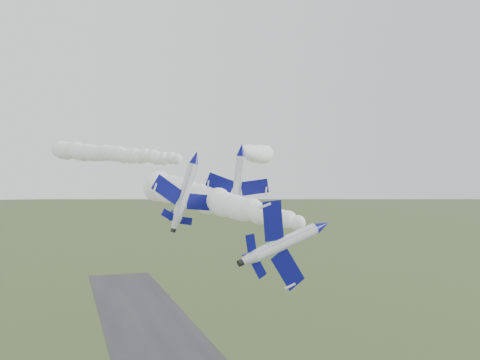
# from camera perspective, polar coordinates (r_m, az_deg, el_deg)

# --- Properties ---
(jet_lead) EXTENTS (3.66, 11.62, 9.08)m
(jet_lead) POSITION_cam_1_polar(r_m,az_deg,el_deg) (58.74, 8.81, -4.85)
(jet_lead) COLOR white
(smoke_trail_jet_lead) EXTENTS (13.64, 66.87, 5.97)m
(smoke_trail_jet_lead) POSITION_cam_1_polar(r_m,az_deg,el_deg) (90.38, -3.62, -1.99)
(smoke_trail_jet_lead) COLOR white
(jet_pair_left) EXTENTS (10.69, 13.11, 4.38)m
(jet_pair_left) POSITION_cam_1_polar(r_m,az_deg,el_deg) (83.97, -4.75, 2.41)
(jet_pair_left) COLOR white
(smoke_trail_jet_pair_left) EXTENTS (24.87, 68.89, 4.56)m
(smoke_trail_jet_pair_left) POSITION_cam_1_polar(r_m,az_deg,el_deg) (119.29, -14.21, 2.76)
(smoke_trail_jet_pair_left) COLOR white
(jet_pair_right) EXTENTS (10.15, 11.72, 3.06)m
(jet_pair_right) POSITION_cam_1_polar(r_m,az_deg,el_deg) (86.87, 0.14, 3.26)
(jet_pair_right) COLOR white
(smoke_trail_jet_pair_right) EXTENTS (27.93, 59.63, 4.83)m
(smoke_trail_jet_pair_right) POSITION_cam_1_polar(r_m,az_deg,el_deg) (120.97, 1.77, 2.84)
(smoke_trail_jet_pair_right) COLOR white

